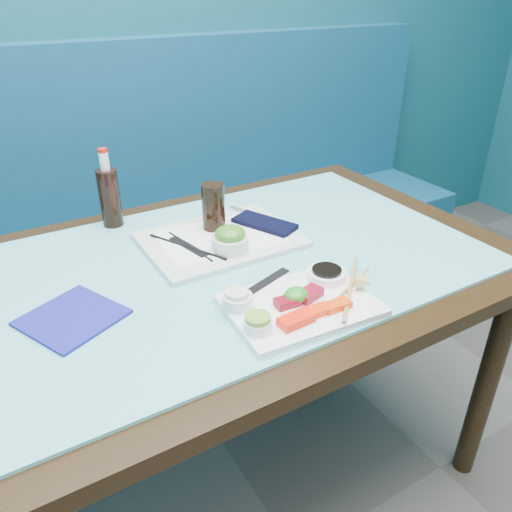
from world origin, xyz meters
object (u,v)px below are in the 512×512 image
booth_bench (137,254)px  cola_bottle_body (110,198)px  serving_tray (220,240)px  blue_napkin (72,318)px  dining_table (232,290)px  sashimi_plate (301,305)px  cola_glass (213,207)px  seaweed_bowl (230,243)px

booth_bench → cola_bottle_body: 0.71m
serving_tray → blue_napkin: bearing=-160.4°
dining_table → blue_napkin: bearing=-172.0°
sashimi_plate → blue_napkin: sashimi_plate is taller
booth_bench → blue_napkin: 1.05m
dining_table → cola_glass: bearing=78.9°
sashimi_plate → seaweed_bowl: seaweed_bowl is taller
booth_bench → serving_tray: booth_bench is taller
booth_bench → seaweed_bowl: 0.92m
cola_bottle_body → seaweed_bowl: bearing=-58.3°
cola_glass → cola_bottle_body: (-0.22, 0.19, 0.00)m
sashimi_plate → cola_glass: bearing=93.4°
dining_table → sashimi_plate: (0.03, -0.26, 0.10)m
seaweed_bowl → cola_glass: 0.14m
booth_bench → cola_bottle_body: (-0.19, -0.50, 0.46)m
cola_glass → blue_napkin: cola_glass is taller
cola_glass → dining_table: bearing=-101.1°
serving_tray → seaweed_bowl: seaweed_bowl is taller
booth_bench → blue_napkin: (-0.39, -0.89, 0.39)m
dining_table → blue_napkin: (-0.39, -0.06, 0.09)m
sashimi_plate → cola_bottle_body: bearing=113.6°
dining_table → cola_bottle_body: cola_bottle_body is taller
booth_bench → serving_tray: bearing=-88.5°
dining_table → sashimi_plate: sashimi_plate is taller
sashimi_plate → cola_glass: 0.42m
sashimi_plate → seaweed_bowl: bearing=97.3°
booth_bench → seaweed_bowl: (0.01, -0.82, 0.42)m
serving_tray → cola_bottle_body: 0.33m
serving_tray → cola_bottle_body: (-0.21, 0.25, 0.07)m
booth_bench → cola_glass: 0.83m
sashimi_plate → seaweed_bowl: size_ratio=3.26×
seaweed_bowl → cola_bottle_body: (-0.20, 0.32, 0.05)m
cola_bottle_body → blue_napkin: size_ratio=0.93×
dining_table → blue_napkin: 0.41m
booth_bench → cola_glass: (0.03, -0.69, 0.46)m
serving_tray → seaweed_bowl: (-0.01, -0.07, 0.03)m
booth_bench → cola_glass: booth_bench is taller
booth_bench → sashimi_plate: (0.03, -1.10, 0.39)m
dining_table → cola_glass: size_ratio=11.12×
booth_bench → dining_table: booth_bench is taller
serving_tray → cola_glass: 0.09m
dining_table → seaweed_bowl: (0.01, 0.02, 0.12)m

